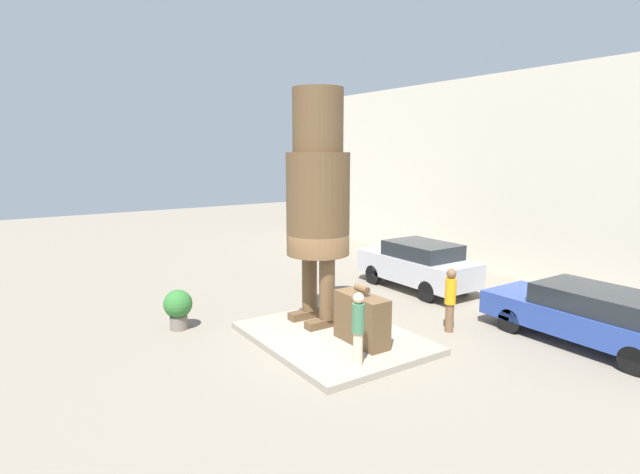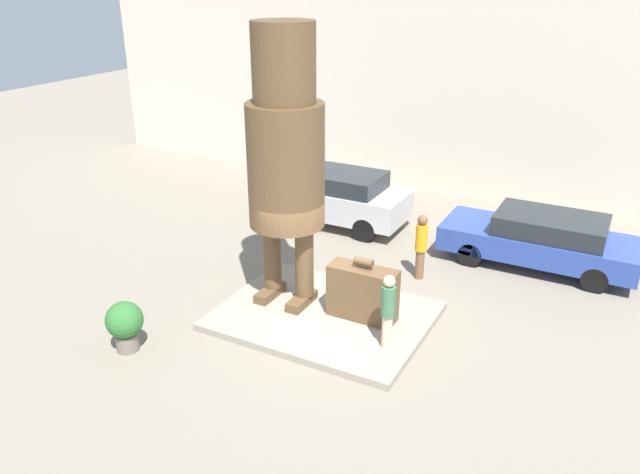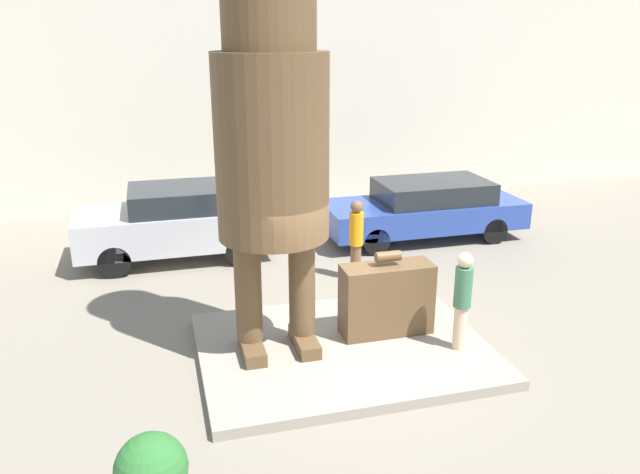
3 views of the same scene
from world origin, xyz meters
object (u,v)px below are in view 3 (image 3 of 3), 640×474
at_px(giant_suitcase, 386,299).
at_px(statue_figure, 271,121).
at_px(parked_car_silver, 178,221).
at_px(parked_car_blue, 425,208).
at_px(tourist, 462,297).
at_px(worker_hivis, 356,237).

bearing_deg(giant_suitcase, statue_figure, -179.46).
height_order(parked_car_silver, parked_car_blue, parked_car_silver).
relative_size(tourist, parked_car_blue, 0.33).
distance_m(statue_figure, worker_hivis, 4.36).
height_order(giant_suitcase, parked_car_blue, giant_suitcase).
distance_m(parked_car_silver, worker_hivis, 4.03).
xyz_separation_m(giant_suitcase, tourist, (0.90, -0.81, 0.27)).
distance_m(tourist, worker_hivis, 3.46).
bearing_deg(parked_car_silver, parked_car_blue, 178.60).
relative_size(statue_figure, parked_car_silver, 1.43).
height_order(parked_car_silver, worker_hivis, worker_hivis).
distance_m(parked_car_blue, worker_hivis, 3.21).
relative_size(statue_figure, tourist, 3.80).
height_order(giant_suitcase, parked_car_silver, parked_car_silver).
distance_m(giant_suitcase, parked_car_silver, 5.69).
bearing_deg(parked_car_blue, giant_suitcase, 59.12).
bearing_deg(parked_car_blue, parked_car_silver, -1.40).
xyz_separation_m(statue_figure, giant_suitcase, (1.80, 0.02, -2.90)).
bearing_deg(tourist, parked_car_blue, 70.89).
height_order(tourist, worker_hivis, tourist).
xyz_separation_m(parked_car_silver, worker_hivis, (3.36, -2.22, 0.05)).
height_order(giant_suitcase, worker_hivis, worker_hivis).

